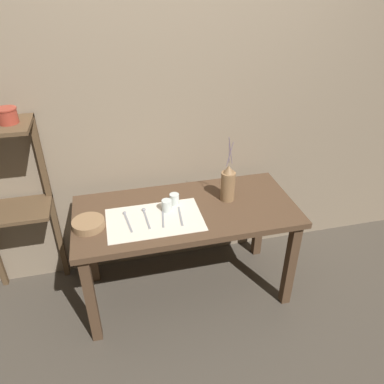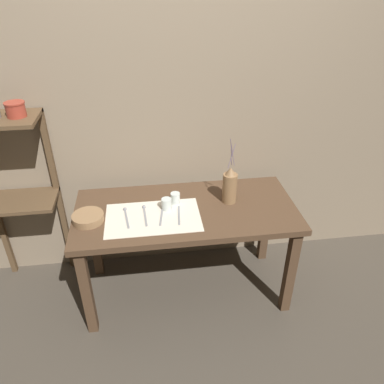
# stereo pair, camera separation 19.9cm
# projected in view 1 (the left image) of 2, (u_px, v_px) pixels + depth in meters

# --- Properties ---
(ground_plane) EXTENTS (12.00, 12.00, 0.00)m
(ground_plane) POSITION_uv_depth(u_px,v_px,m) (187.00, 289.00, 2.72)
(ground_plane) COLOR #473F35
(stone_wall_back) EXTENTS (7.00, 0.06, 2.40)m
(stone_wall_back) POSITION_uv_depth(u_px,v_px,m) (171.00, 110.00, 2.45)
(stone_wall_back) COLOR gray
(stone_wall_back) RESTS_ON ground_plane
(wooden_table) EXTENTS (1.40, 0.65, 0.70)m
(wooden_table) POSITION_uv_depth(u_px,v_px,m) (186.00, 221.00, 2.40)
(wooden_table) COLOR #4C3523
(wooden_table) RESTS_ON ground_plane
(wooden_shelf_unit) EXTENTS (0.47, 0.30, 1.27)m
(wooden_shelf_unit) POSITION_uv_depth(u_px,v_px,m) (5.00, 185.00, 2.28)
(wooden_shelf_unit) COLOR brown
(wooden_shelf_unit) RESTS_ON ground_plane
(linen_cloth) EXTENTS (0.57, 0.36, 0.00)m
(linen_cloth) POSITION_uv_depth(u_px,v_px,m) (155.00, 220.00, 2.25)
(linen_cloth) COLOR beige
(linen_cloth) RESTS_ON wooden_table
(pitcher_with_flowers) EXTENTS (0.09, 0.09, 0.45)m
(pitcher_with_flowers) POSITION_uv_depth(u_px,v_px,m) (228.00, 184.00, 2.39)
(pitcher_with_flowers) COLOR olive
(pitcher_with_flowers) RESTS_ON wooden_table
(wooden_bowl) EXTENTS (0.19, 0.19, 0.05)m
(wooden_bowl) POSITION_uv_depth(u_px,v_px,m) (88.00, 224.00, 2.18)
(wooden_bowl) COLOR #8E6B47
(wooden_bowl) RESTS_ON wooden_table
(glass_tumbler_near) EXTENTS (0.06, 0.06, 0.07)m
(glass_tumbler_near) POSITION_uv_depth(u_px,v_px,m) (167.00, 205.00, 2.32)
(glass_tumbler_near) COLOR silver
(glass_tumbler_near) RESTS_ON wooden_table
(glass_tumbler_far) EXTENTS (0.06, 0.06, 0.07)m
(glass_tumbler_far) POSITION_uv_depth(u_px,v_px,m) (174.00, 199.00, 2.38)
(glass_tumbler_far) COLOR silver
(glass_tumbler_far) RESTS_ON wooden_table
(spoon_inner) EXTENTS (0.04, 0.21, 0.02)m
(spoon_inner) POSITION_uv_depth(u_px,v_px,m) (126.00, 217.00, 2.27)
(spoon_inner) COLOR gray
(spoon_inner) RESTS_ON wooden_table
(spoon_outer) EXTENTS (0.03, 0.21, 0.02)m
(spoon_outer) POSITION_uv_depth(u_px,v_px,m) (145.00, 214.00, 2.30)
(spoon_outer) COLOR gray
(spoon_outer) RESTS_ON wooden_table
(knife_center) EXTENTS (0.04, 0.20, 0.00)m
(knife_center) POSITION_uv_depth(u_px,v_px,m) (163.00, 218.00, 2.27)
(knife_center) COLOR gray
(knife_center) RESTS_ON wooden_table
(fork_outer) EXTENTS (0.03, 0.20, 0.00)m
(fork_outer) POSITION_uv_depth(u_px,v_px,m) (180.00, 216.00, 2.28)
(fork_outer) COLOR gray
(fork_outer) RESTS_ON wooden_table
(metal_pot_small) EXTENTS (0.11, 0.11, 0.09)m
(metal_pot_small) POSITION_uv_depth(u_px,v_px,m) (7.00, 115.00, 2.04)
(metal_pot_small) COLOR #9E3828
(metal_pot_small) RESTS_ON wooden_shelf_unit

